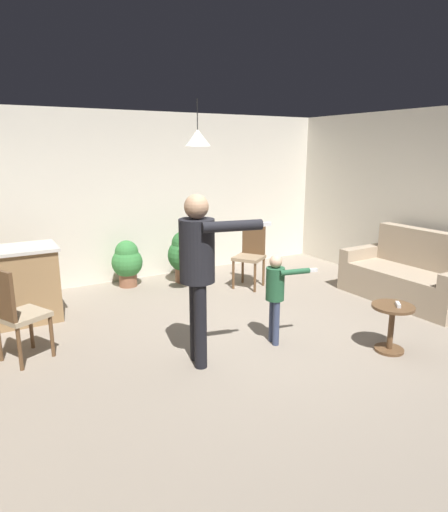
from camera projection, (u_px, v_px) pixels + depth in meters
name	position (u px, v px, depth m)	size (l,w,h in m)	color
ground	(265.00, 342.00, 4.94)	(7.68, 7.68, 0.00)	gray
wall_back	(157.00, 196.00, 7.31)	(6.40, 0.10, 2.70)	silver
couch_floral	(409.00, 277.00, 6.27)	(0.90, 1.82, 1.00)	tan
kitchen_counter	(5.00, 287.00, 5.38)	(1.26, 0.66, 0.95)	#99754C
side_table_by_couch	(392.00, 323.00, 4.66)	(0.44, 0.44, 0.52)	brown
person_adult	(199.00, 262.00, 4.23)	(0.79, 0.61, 1.72)	black
person_child	(276.00, 289.00, 4.79)	(0.51, 0.37, 1.01)	#384260
dining_chair_by_counter	(251.00, 252.00, 6.85)	(0.58, 0.58, 1.00)	brown
dining_chair_near_wall	(15.00, 311.00, 4.38)	(0.56, 0.56, 1.00)	brown
potted_plant_corner	(185.00, 254.00, 7.11)	(0.55, 0.55, 0.84)	brown
potted_plant_by_wall	(127.00, 261.00, 6.87)	(0.48, 0.48, 0.74)	brown
spare_remote_on_table	(398.00, 304.00, 4.59)	(0.04, 0.13, 0.04)	white
ceiling_light_pendant	(198.00, 138.00, 5.29)	(0.32, 0.32, 0.55)	silver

